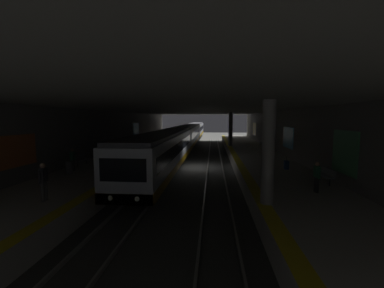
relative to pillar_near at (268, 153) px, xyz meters
The scene contains 21 objects.
ground_plane 13.98m from the pillar_near, 18.68° to the left, with size 120.00×120.00×0.00m, color #42423F.
track_left 13.44m from the pillar_near, ahead, with size 60.00×1.53×0.16m.
track_right 14.80m from the pillar_near, 26.98° to the left, with size 60.00×1.53×0.16m.
platform_left 13.35m from the pillar_near, ahead, with size 60.00×5.30×1.06m.
platform_right 17.09m from the pillar_near, 40.26° to the left, with size 60.00×5.30×1.06m.
wall_left 13.90m from the pillar_near, 21.54° to the right, with size 60.00×0.56×5.60m.
wall_right 18.88m from the pillar_near, 46.99° to the left, with size 60.00×0.56×5.60m.
ceiling_slab 13.81m from the pillar_near, 18.68° to the left, with size 60.00×19.40×0.40m.
pillar_near is the anchor object (origin of this frame).
pillar_far 22.99m from the pillar_near, ahead, with size 0.56×0.56×4.55m.
metro_train 30.78m from the pillar_near, 12.30° to the left, with size 59.91×2.83×3.49m.
bench_left_near 5.94m from the pillar_near, 47.51° to the right, with size 1.70×0.47×0.86m.
bench_left_mid 23.45m from the pillar_near, 10.31° to the right, with size 1.70×0.47×0.86m.
bench_right_near 15.17m from the pillar_near, 58.75° to the left, with size 1.70×0.47×0.86m.
bench_right_mid 17.54m from the pillar_near, 47.59° to the left, with size 1.70×0.47×0.86m.
person_waiting_near 18.78m from the pillar_near, 34.39° to the left, with size 0.60×0.22×1.56m.
person_walking_mid 3.75m from the pillar_near, 56.26° to the right, with size 0.60×0.22×1.56m.
person_standing_far 10.13m from the pillar_near, 92.89° to the left, with size 0.60×0.24×1.75m.
person_boarding 13.63m from the pillar_near, 65.19° to the left, with size 0.60×0.22×1.62m.
suitcase_rolling 8.48m from the pillar_near, 21.66° to the right, with size 0.43×0.28×0.93m.
trash_bin 13.25m from the pillar_near, 67.87° to the left, with size 0.44×0.44×0.85m.
Camera 1 is at (-23.71, -1.95, 4.81)m, focal length 23.11 mm.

